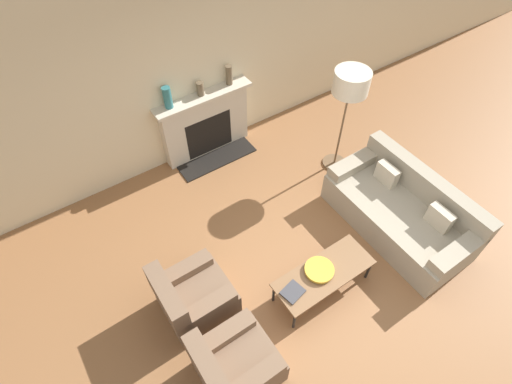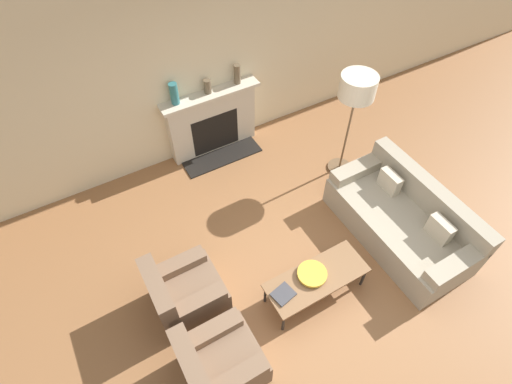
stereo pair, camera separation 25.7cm
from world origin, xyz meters
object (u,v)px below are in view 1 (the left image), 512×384
at_px(armchair_near, 234,365).
at_px(mantel_vase_left, 167,98).
at_px(couch, 401,211).
at_px(book, 293,292).
at_px(coffee_table, 324,274).
at_px(armchair_far, 192,297).
at_px(fireplace, 206,125).
at_px(floor_lamp, 350,88).
at_px(bowl, 319,270).
at_px(mantel_vase_center_right, 229,75).
at_px(mantel_vase_center_left, 200,89).

bearing_deg(armchair_near, mantel_vase_left, -17.03).
height_order(couch, book, couch).
bearing_deg(mantel_vase_left, coffee_table, -81.75).
height_order(armchair_near, armchair_far, same).
height_order(fireplace, armchair_far, fireplace).
distance_m(armchair_near, floor_lamp, 3.66).
bearing_deg(bowl, armchair_near, -167.31).
distance_m(couch, bowl, 1.54).
height_order(fireplace, couch, fireplace).
height_order(bowl, mantel_vase_left, mantel_vase_left).
height_order(armchair_near, floor_lamp, floor_lamp).
height_order(fireplace, bowl, fireplace).
distance_m(floor_lamp, mantel_vase_left, 2.45).
xyz_separation_m(armchair_far, mantel_vase_left, (0.98, 2.31, 0.94)).
xyz_separation_m(bowl, mantel_vase_center_right, (0.59, 2.90, 0.80)).
relative_size(fireplace, mantel_vase_center_right, 5.16).
xyz_separation_m(bowl, book, (-0.42, -0.04, -0.02)).
height_order(armchair_near, book, armchair_near).
bearing_deg(fireplace, couch, -63.08).
bearing_deg(coffee_table, book, 178.81).
distance_m(coffee_table, bowl, 0.09).
bearing_deg(floor_lamp, mantel_vase_center_right, 125.93).
distance_m(bowl, mantel_vase_left, 3.03).
bearing_deg(armchair_far, mantel_vase_center_right, -40.37).
relative_size(fireplace, couch, 0.77).
xyz_separation_m(couch, bowl, (-1.53, -0.11, 0.12)).
bearing_deg(armchair_far, mantel_vase_center_left, -32.71).
xyz_separation_m(book, mantel_vase_left, (0.03, 2.94, 0.83)).
xyz_separation_m(coffee_table, mantel_vase_left, (-0.43, 2.95, 0.87)).
xyz_separation_m(coffee_table, floor_lamp, (1.57, 1.54, 1.06)).
distance_m(mantel_vase_left, mantel_vase_center_left, 0.50).
relative_size(armchair_near, floor_lamp, 0.47).
distance_m(fireplace, couch, 3.12).
relative_size(floor_lamp, mantel_vase_center_left, 8.08).
height_order(armchair_far, bowl, armchair_far).
height_order(couch, mantel_vase_center_right, mantel_vase_center_right).
height_order(mantel_vase_left, mantel_vase_center_right, mantel_vase_left).
xyz_separation_m(floor_lamp, mantel_vase_center_right, (-1.02, 1.41, -0.20)).
bearing_deg(couch, armchair_far, -99.36).
xyz_separation_m(couch, mantel_vase_center_right, (-0.94, 2.79, 0.92)).
distance_m(fireplace, mantel_vase_center_left, 0.65).
relative_size(armchair_far, book, 2.89).
height_order(armchair_far, book, armchair_far).
bearing_deg(couch, coffee_table, -83.92).
xyz_separation_m(armchair_far, book, (0.95, -0.63, 0.11)).
height_order(book, mantel_vase_center_right, mantel_vase_center_right).
bearing_deg(mantel_vase_left, mantel_vase_center_right, 0.00).
height_order(floor_lamp, mantel_vase_center_right, floor_lamp).
bearing_deg(mantel_vase_center_left, fireplace, -50.42).
relative_size(couch, mantel_vase_left, 6.17).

